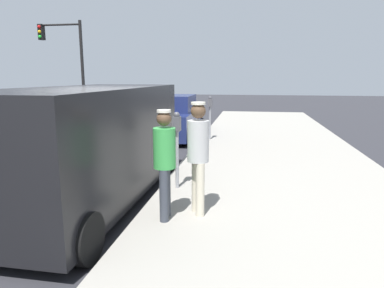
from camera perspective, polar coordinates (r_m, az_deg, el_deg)
ground_plane at (r=7.48m, az=-12.68°, el=-7.53°), size 80.00×80.00×0.00m
sidewalk_slab at (r=6.97m, az=15.32°, el=-8.39°), size 5.00×32.00×0.15m
parking_meter_near at (r=6.81m, az=-2.49°, el=1.16°), size 0.14×0.18×1.52m
parking_meter_far at (r=12.29m, az=2.96°, el=5.53°), size 0.14×0.18×1.52m
pedestrian_in_gray at (r=5.48m, az=1.01°, el=-1.07°), size 0.34×0.34×1.81m
pedestrian_in_green at (r=5.31m, az=-4.51°, el=-2.23°), size 0.34×0.36×1.71m
parked_van at (r=6.65m, az=-16.50°, el=0.26°), size 2.21×5.24×2.15m
parked_sedan_ahead at (r=13.58m, az=-3.17°, el=4.21°), size 1.98×4.42×1.65m
traffic_light_corner at (r=20.09m, az=-19.82°, el=13.68°), size 2.48×0.42×5.20m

